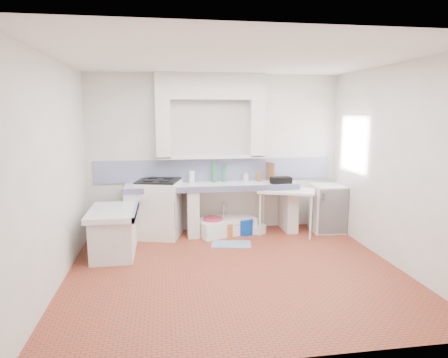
{
  "coord_description": "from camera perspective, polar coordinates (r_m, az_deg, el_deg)",
  "views": [
    {
      "loc": [
        -0.93,
        -5.0,
        2.14
      ],
      "look_at": [
        0.0,
        1.0,
        1.1
      ],
      "focal_mm": 31.5,
      "sensor_mm": 36.0,
      "label": 1
    }
  ],
  "objects": [
    {
      "name": "bucket_blue",
      "position": [
        7.02,
        3.03,
        -6.88
      ],
      "size": [
        0.37,
        0.37,
        0.27
      ],
      "primitive_type": "cylinder",
      "rotation": [
        0.0,
        0.0,
        -0.34
      ],
      "color": "#083EAC",
      "rests_on": "ground"
    },
    {
      "name": "wall_back",
      "position": [
        7.1,
        -1.24,
        3.73
      ],
      "size": [
        4.5,
        0.0,
        4.5
      ],
      "primitive_type": "plane",
      "rotation": [
        1.57,
        0.0,
        0.0
      ],
      "color": "white",
      "rests_on": "ground"
    },
    {
      "name": "wall_front",
      "position": [
        3.23,
        8.18,
        -3.6
      ],
      "size": [
        4.5,
        0.0,
        4.5
      ],
      "primitive_type": "plane",
      "rotation": [
        -1.57,
        0.0,
        0.0
      ],
      "color": "white",
      "rests_on": "ground"
    },
    {
      "name": "stove",
      "position": [
        6.88,
        -9.39,
        -4.33
      ],
      "size": [
        0.83,
        0.82,
        0.97
      ],
      "primitive_type": "cube",
      "rotation": [
        0.0,
        0.0,
        -0.27
      ],
      "color": "white",
      "rests_on": "ground"
    },
    {
      "name": "counter_pier_left",
      "position": [
        6.94,
        -13.28,
        -4.98
      ],
      "size": [
        0.2,
        0.55,
        0.82
      ],
      "primitive_type": "cube",
      "color": "white",
      "rests_on": "ground"
    },
    {
      "name": "counter_pier_mid",
      "position": [
        6.94,
        -4.58,
        -4.76
      ],
      "size": [
        0.2,
        0.55,
        0.82
      ],
      "primitive_type": "cube",
      "color": "white",
      "rests_on": "ground"
    },
    {
      "name": "black_bag",
      "position": [
        6.93,
        8.25,
        -0.61
      ],
      "size": [
        0.36,
        0.22,
        0.22
      ],
      "primitive_type": "cube",
      "rotation": [
        0.0,
        0.0,
        0.06
      ],
      "color": "black",
      "rests_on": "side_table"
    },
    {
      "name": "soap_bottle",
      "position": [
        7.1,
        3.22,
        0.42
      ],
      "size": [
        0.1,
        0.1,
        0.19
      ],
      "primitive_type": "imported",
      "rotation": [
        0.0,
        0.0,
        -0.21
      ],
      "color": "white",
      "rests_on": "counter_slab"
    },
    {
      "name": "ceiling",
      "position": [
        5.13,
        1.79,
        17.11
      ],
      "size": [
        4.5,
        4.5,
        0.0
      ],
      "primitive_type": "plane",
      "rotation": [
        3.14,
        0.0,
        0.0
      ],
      "color": "white",
      "rests_on": "ground"
    },
    {
      "name": "wall_right",
      "position": [
        5.97,
        23.46,
        1.8
      ],
      "size": [
        0.0,
        4.5,
        4.5
      ],
      "primitive_type": "plane",
      "rotation": [
        1.57,
        0.0,
        -1.57
      ],
      "color": "white",
      "rests_on": "ground"
    },
    {
      "name": "water_bottle_a",
      "position": [
        7.19,
        -0.83,
        -6.47
      ],
      "size": [
        0.08,
        0.08,
        0.27
      ],
      "primitive_type": "cylinder",
      "rotation": [
        0.0,
        0.0,
        0.13
      ],
      "color": "silver",
      "rests_on": "ground"
    },
    {
      "name": "peninsula_lip",
      "position": [
        6.1,
        -12.72,
        -4.57
      ],
      "size": [
        0.04,
        1.1,
        0.1
      ],
      "primitive_type": "cube",
      "color": "navy",
      "rests_on": "ground"
    },
    {
      "name": "green_bottle_b",
      "position": [
        7.02,
        -0.04,
        0.78
      ],
      "size": [
        0.09,
        0.09,
        0.3
      ],
      "primitive_type": "cylinder",
      "rotation": [
        0.0,
        0.0,
        -0.39
      ],
      "color": "#2B7946",
      "rests_on": "counter_slab"
    },
    {
      "name": "wall_left",
      "position": [
        5.23,
        -23.35,
        0.79
      ],
      "size": [
        0.0,
        4.5,
        4.5
      ],
      "primitive_type": "plane",
      "rotation": [
        1.57,
        0.0,
        1.57
      ],
      "color": "white",
      "rests_on": "ground"
    },
    {
      "name": "counter_pier_right",
      "position": [
        7.27,
        9.35,
        -4.18
      ],
      "size": [
        0.2,
        0.55,
        0.82
      ],
      "primitive_type": "cube",
      "color": "white",
      "rests_on": "ground"
    },
    {
      "name": "bucket_orange",
      "position": [
        6.9,
        0.39,
        -7.3
      ],
      "size": [
        0.33,
        0.33,
        0.24
      ],
      "primitive_type": "cylinder",
      "rotation": [
        0.0,
        0.0,
        0.36
      ],
      "color": "#CF6931",
      "rests_on": "ground"
    },
    {
      "name": "green_bottle_a",
      "position": [
        6.99,
        -1.45,
        0.97
      ],
      "size": [
        0.1,
        0.1,
        0.36
      ],
      "primitive_type": "cylinder",
      "rotation": [
        0.0,
        0.0,
        -0.27
      ],
      "color": "#2B7946",
      "rests_on": "counter_slab"
    },
    {
      "name": "knife_block",
      "position": [
        7.13,
        5.11,
        0.4
      ],
      "size": [
        0.11,
        0.1,
        0.18
      ],
      "primitive_type": "cube",
      "rotation": [
        0.0,
        0.0,
        -0.35
      ],
      "color": "brown",
      "rests_on": "counter_slab"
    },
    {
      "name": "rug",
      "position": [
        6.51,
        1.06,
        -9.44
      ],
      "size": [
        0.69,
        0.47,
        0.01
      ],
      "primitive_type": "cube",
      "rotation": [
        0.0,
        0.0,
        -0.17
      ],
      "color": "#2D5A8A",
      "rests_on": "ground"
    },
    {
      "name": "counter_lip",
      "position": [
        6.6,
        -1.42,
        -1.47
      ],
      "size": [
        3.0,
        0.04,
        0.1
      ],
      "primitive_type": "cube",
      "color": "navy",
      "rests_on": "ground"
    },
    {
      "name": "backsplash",
      "position": [
        7.12,
        -1.21,
        1.32
      ],
      "size": [
        4.27,
        0.03,
        0.4
      ],
      "primitive_type": "cube",
      "color": "navy",
      "rests_on": "ground"
    },
    {
      "name": "basin_white",
      "position": [
        7.15,
        4.8,
        -7.2
      ],
      "size": [
        0.42,
        0.42,
        0.13
      ],
      "primitive_type": "cylinder",
      "rotation": [
        0.0,
        0.0,
        0.28
      ],
      "color": "white",
      "rests_on": "ground"
    },
    {
      "name": "cutting_board",
      "position": [
        7.19,
        6.74,
        1.08
      ],
      "size": [
        0.1,
        0.24,
        0.34
      ],
      "primitive_type": "cube",
      "rotation": [
        0.0,
        0.0,
        0.33
      ],
      "color": "brown",
      "rests_on": "counter_slab"
    },
    {
      "name": "side_table",
      "position": [
        7.03,
        8.99,
        -4.73
      ],
      "size": [
        1.09,
        0.85,
        0.04
      ],
      "primitive_type": "cube",
      "rotation": [
        0.0,
        0.0,
        -0.38
      ],
      "color": "white",
      "rests_on": "ground"
    },
    {
      "name": "peninsula_base",
      "position": [
        6.23,
        -15.65,
        -7.74
      ],
      "size": [
        0.6,
        1.0,
        0.62
      ],
      "primitive_type": "cube",
      "color": "white",
      "rests_on": "ground"
    },
    {
      "name": "fridge",
      "position": [
        7.36,
        14.74,
        -4.09
      ],
      "size": [
        0.59,
        0.59,
        0.85
      ],
      "primitive_type": "cube",
      "rotation": [
        0.0,
        0.0,
        -0.08
      ],
      "color": "white",
      "rests_on": "ground"
    },
    {
      "name": "bucket_red",
      "position": [
        6.94,
        -1.61,
        -6.89
      ],
      "size": [
        0.37,
        0.37,
        0.31
      ],
      "primitive_type": "cylinder",
      "rotation": [
        0.0,
        0.0,
        -0.09
      ],
      "color": "#C02846",
      "rests_on": "ground"
    },
    {
      "name": "water_bottle_b",
      "position": [
        7.21,
        0.05,
        -6.33
      ],
      "size": [
        0.09,
        0.09,
        0.29
      ],
      "primitive_type": "cylinder",
      "rotation": [
        0.0,
        0.0,
        0.16
      ],
      "color": "silver",
      "rests_on": "ground"
    },
    {
      "name": "lace_valance",
      "position": [
        6.98,
        18.74,
        7.89
      ],
      "size": [
        0.01,
        0.84,
        0.24
      ],
      "primitive_type": "cube",
      "color": "white",
      "rests_on": "ground"
    },
    {
      "name": "alcove_mass",
      "position": [
        6.94,
        -1.97,
        13.3
      ],
      "size": [
        1.9,
        0.25,
        0.45
      ],
      "primitive_type": "cube",
      "color": "white",
      "rests_on": "ground"
    },
    {
      "name": "floor",
      "position": [
        5.52,
        1.63,
        -13.1
      ],
      "size": [
        4.5,
        4.5,
        0.0
      ],
      "primitive_type": "plane",
      "color": "#9B3C25",
      "rests_on": "ground"
    },
    {
      "name": "sink",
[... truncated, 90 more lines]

